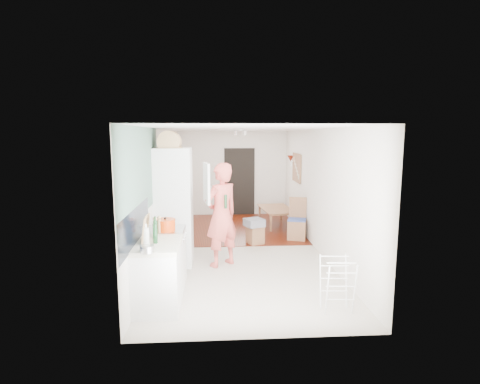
{
  "coord_description": "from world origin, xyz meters",
  "views": [
    {
      "loc": [
        -0.48,
        -7.57,
        2.37
      ],
      "look_at": [
        0.01,
        0.2,
        1.19
      ],
      "focal_mm": 28.0,
      "sensor_mm": 36.0,
      "label": 1
    }
  ],
  "objects": [
    {
      "name": "base_cabinet",
      "position": [
        -1.3,
        -2.55,
        0.43
      ],
      "size": [
        0.6,
        0.9,
        0.86
      ],
      "primitive_type": "cube",
      "color": "white",
      "rests_on": "room_shell"
    },
    {
      "name": "wood_floor_overlay",
      "position": [
        0.0,
        1.85,
        0.01
      ],
      "size": [
        3.2,
        3.3,
        0.01
      ],
      "primitive_type": "cube",
      "color": "#621D07",
      "rests_on": "room_shell"
    },
    {
      "name": "tile_splashback",
      "position": [
        -1.59,
        -2.55,
        1.15
      ],
      "size": [
        0.02,
        1.9,
        0.5
      ],
      "primitive_type": "cube",
      "color": "black",
      "rests_on": "room_shell"
    },
    {
      "name": "dining_chair",
      "position": [
        1.35,
        0.7,
        0.48
      ],
      "size": [
        0.5,
        0.5,
        0.95
      ],
      "primitive_type": null,
      "rotation": [
        0.0,
        0.0,
        -0.28
      ],
      "color": "#94663F",
      "rests_on": "floor"
    },
    {
      "name": "drying_rack",
      "position": [
        1.13,
        -2.86,
        0.37
      ],
      "size": [
        0.41,
        0.38,
        0.75
      ],
      "primitive_type": null,
      "rotation": [
        0.0,
        0.0,
        -0.08
      ],
      "color": "white",
      "rests_on": "floor"
    },
    {
      "name": "fridge_housing",
      "position": [
        -1.27,
        -0.78,
        1.07
      ],
      "size": [
        0.66,
        0.66,
        2.15
      ],
      "primitive_type": "cube",
      "color": "white",
      "rests_on": "room_shell"
    },
    {
      "name": "bottle_c",
      "position": [
        -1.44,
        -2.65,
        1.04
      ],
      "size": [
        0.11,
        0.11,
        0.23
      ],
      "primitive_type": "cylinder",
      "rotation": [
        0.0,
        0.0,
        0.15
      ],
      "color": "silver",
      "rests_on": "worktop"
    },
    {
      "name": "cooker_top",
      "position": [
        -1.3,
        -1.8,
        0.9
      ],
      "size": [
        0.6,
        0.6,
        0.04
      ],
      "primitive_type": "cube",
      "color": "#AFB0B2",
      "rests_on": "room_shell"
    },
    {
      "name": "floor",
      "position": [
        0.0,
        0.0,
        0.0
      ],
      "size": [
        3.2,
        7.0,
        0.01
      ],
      "primitive_type": "cube",
      "color": "beige",
      "rests_on": "ground"
    },
    {
      "name": "pepper_mill_front",
      "position": [
        -1.38,
        -2.22,
        1.03
      ],
      "size": [
        0.07,
        0.07,
        0.22
      ],
      "primitive_type": "cylinder",
      "rotation": [
        0.0,
        0.0,
        0.23
      ],
      "color": "tan",
      "rests_on": "worktop"
    },
    {
      "name": "fridge_interior",
      "position": [
        -0.96,
        -0.78,
        1.55
      ],
      "size": [
        0.02,
        0.52,
        0.66
      ],
      "primitive_type": "cube",
      "color": "white",
      "rests_on": "room_shell"
    },
    {
      "name": "stool",
      "position": [
        0.35,
        0.39,
        0.2
      ],
      "size": [
        0.41,
        0.41,
        0.41
      ],
      "primitive_type": null,
      "rotation": [
        0.0,
        0.0,
        0.41
      ],
      "color": "#94663F",
      "rests_on": "floor"
    },
    {
      "name": "steel_pan",
      "position": [
        -1.36,
        -2.98,
        0.96
      ],
      "size": [
        0.18,
        0.18,
        0.09
      ],
      "primitive_type": "cylinder",
      "rotation": [
        0.0,
        0.0,
        -0.0
      ],
      "color": "#AFB0B2",
      "rests_on": "worktop"
    },
    {
      "name": "pepper_mill_back",
      "position": [
        -1.35,
        -2.02,
        1.02
      ],
      "size": [
        0.07,
        0.07,
        0.2
      ],
      "primitive_type": "cylinder",
      "rotation": [
        0.0,
        0.0,
        0.25
      ],
      "color": "tan",
      "rests_on": "worktop"
    },
    {
      "name": "room_shell",
      "position": [
        0.0,
        0.0,
        1.25
      ],
      "size": [
        3.2,
        7.0,
        2.5
      ],
      "primitive_type": null,
      "color": "white",
      "rests_on": "ground"
    },
    {
      "name": "grey_drape",
      "position": [
        0.33,
        0.35,
        0.49
      ],
      "size": [
        0.49,
        0.49,
        0.17
      ],
      "primitive_type": "cube",
      "rotation": [
        0.0,
        0.0,
        0.42
      ],
      "color": "slate",
      "rests_on": "stool"
    },
    {
      "name": "pinboard",
      "position": [
        1.58,
        1.9,
        1.55
      ],
      "size": [
        0.03,
        0.9,
        0.7
      ],
      "primitive_type": "cube",
      "color": "tan",
      "rests_on": "room_shell"
    },
    {
      "name": "bread_bin",
      "position": [
        -1.3,
        -0.85,
        2.26
      ],
      "size": [
        0.45,
        0.43,
        0.22
      ],
      "primitive_type": null,
      "rotation": [
        0.0,
        0.0,
        -0.11
      ],
      "color": "tan",
      "rests_on": "fridge_housing"
    },
    {
      "name": "wall_sconce",
      "position": [
        1.54,
        2.55,
        1.75
      ],
      "size": [
        0.18,
        0.18,
        0.16
      ],
      "primitive_type": "cone",
      "color": "maroon",
      "rests_on": "room_shell"
    },
    {
      "name": "range_cooker",
      "position": [
        -1.3,
        -1.8,
        0.44
      ],
      "size": [
        0.6,
        0.6,
        0.88
      ],
      "primitive_type": "cube",
      "color": "white",
      "rests_on": "room_shell"
    },
    {
      "name": "worktop",
      "position": [
        -1.3,
        -2.55,
        0.89
      ],
      "size": [
        0.62,
        0.92,
        0.06
      ],
      "primitive_type": "cube",
      "color": "#EDE6CA",
      "rests_on": "room_shell"
    },
    {
      "name": "fridge_door",
      "position": [
        -0.66,
        -1.08,
        1.55
      ],
      "size": [
        0.14,
        0.56,
        0.7
      ],
      "primitive_type": "cube",
      "rotation": [
        0.0,
        0.0,
        -1.4
      ],
      "color": "white",
      "rests_on": "room_shell"
    },
    {
      "name": "bottle_b",
      "position": [
        -1.35,
        -2.36,
        1.05
      ],
      "size": [
        0.06,
        0.06,
        0.26
      ],
      "primitive_type": "cylinder",
      "rotation": [
        0.0,
        0.0,
        -0.07
      ],
      "color": "#153D1D",
      "rests_on": "worktop"
    },
    {
      "name": "bottle_a",
      "position": [
        -1.32,
        -2.58,
        1.05
      ],
      "size": [
        0.08,
        0.08,
        0.27
      ],
      "primitive_type": "cylinder",
      "rotation": [
        0.0,
        0.0,
        -0.25
      ],
      "color": "#153D1D",
      "rests_on": "worktop"
    },
    {
      "name": "dining_table",
      "position": [
        1.11,
        1.99,
        0.2
      ],
      "size": [
        0.77,
        1.23,
        0.41
      ],
      "primitive_type": "imported",
      "rotation": [
        0.0,
        0.0,
        1.68
      ],
      "color": "#94663F",
      "rests_on": "floor"
    },
    {
      "name": "doorway_recess",
      "position": [
        0.2,
        3.48,
        1.0
      ],
      "size": [
        0.9,
        0.04,
        2.0
      ],
      "primitive_type": "cube",
      "color": "black",
      "rests_on": "room_shell"
    },
    {
      "name": "red_casserole",
      "position": [
        -1.28,
        -1.9,
        1.01
      ],
      "size": [
        0.33,
        0.33,
        0.18
      ],
      "primitive_type": "cylinder",
      "rotation": [
        0.0,
        0.0,
        0.05
      ],
      "color": "red",
      "rests_on": "cooker_top"
    },
    {
      "name": "chopping_boards",
      "position": [
        -1.46,
        -2.52,
        1.11
      ],
      "size": [
        0.07,
        0.28,
        0.38
      ],
      "primitive_type": null,
      "rotation": [
        0.0,
        0.0,
        0.12
      ],
      "color": "tan",
      "rests_on": "worktop"
    },
    {
      "name": "sage_wall_panel",
      "position": [
        -1.59,
        -2.0,
        1.85
      ],
      "size": [
        0.02,
        3.0,
        1.3
      ],
      "primitive_type": "cube",
      "color": "slate",
      "rests_on": "room_shell"
    },
    {
      "name": "held_bottle",
      "position": [
        -0.33,
        -1.12,
        1.23
      ],
      "size": [
        0.05,
        0.05,
        0.24
      ],
      "primitive_type": "cylinder",
      "color": "#153D1D",
      "rests_on": "person"
    },
    {
      "name": "pinboard_frame",
      "position": [
        1.57,
        1.9,
        1.55
      ],
      "size": [
        0.0,
        0.94,
        0.74
      ],
      "primitive_type": "cube",
      "color": "#94663F",
      "rests_on": "room_shell"
    },
    {
      "name": "person",
      "position": [
        -0.4,
        -0.93,
        1.12
      ],
      "size": [
        0.97,
        0.92,
        2.23
      ],
      "primitive_type": "imported",
      "rotation": [
        0.0,
        0.0,
        3.79
      ],
      "color": "#DB564D",
      "rests_on": "floor"
    }
  ]
}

